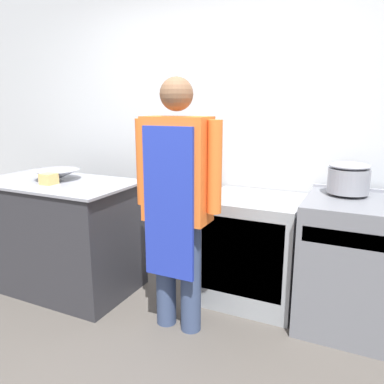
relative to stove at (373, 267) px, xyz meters
name	(u,v)px	position (x,y,z in m)	size (l,w,h in m)	color
wall_back	(220,127)	(-1.29, 0.43, 0.89)	(8.00, 0.05, 2.70)	silver
prep_counter	(61,235)	(-2.39, -0.43, 0.00)	(1.31, 0.75, 0.93)	#2D2D33
stove	(373,267)	(0.00, 0.00, 0.00)	(0.93, 0.70, 0.93)	slate
fridge_unit	(253,249)	(-0.86, 0.06, -0.04)	(0.72, 0.64, 0.84)	#93999E
person_cook	(177,194)	(-1.21, -0.55, 0.51)	(0.61, 0.24, 1.70)	#38476B
mixing_bowl	(57,175)	(-2.43, -0.37, 0.51)	(0.38, 0.38, 0.08)	gray
plastic_tub	(49,179)	(-2.35, -0.54, 0.51)	(0.11, 0.11, 0.09)	#D8B266
stock_pot	(349,177)	(-0.21, 0.12, 0.58)	(0.28, 0.28, 0.22)	gray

